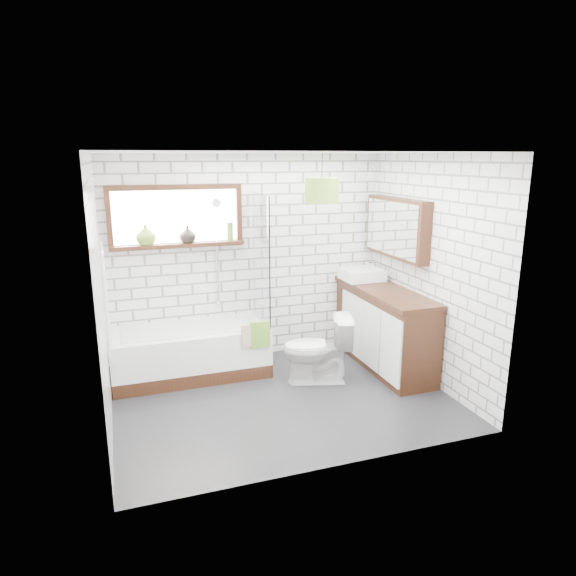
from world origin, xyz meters
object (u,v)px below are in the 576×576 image
object	(u,v)px
bathtub	(190,352)
vanity	(384,328)
pendant	(322,190)
toilet	(317,349)
basin	(362,274)

from	to	relation	value
bathtub	vanity	xyz separation A→B (m)	(2.24, -0.46, 0.20)
bathtub	pendant	xyz separation A→B (m)	(1.50, -0.24, 1.82)
toilet	vanity	bearing A→B (deg)	117.15
vanity	basin	world-z (taller)	basin
vanity	pendant	distance (m)	1.80
basin	pendant	size ratio (longest dim) A/B	1.28
toilet	basin	bearing A→B (deg)	144.20
vanity	toilet	distance (m)	0.96
vanity	toilet	world-z (taller)	vanity
bathtub	vanity	bearing A→B (deg)	-11.65
basin	toilet	size ratio (longest dim) A/B	0.62
toilet	pendant	xyz separation A→B (m)	(0.19, 0.40, 1.72)
bathtub	toilet	distance (m)	1.46
pendant	bathtub	bearing A→B (deg)	170.93
bathtub	vanity	size ratio (longest dim) A/B	1.04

